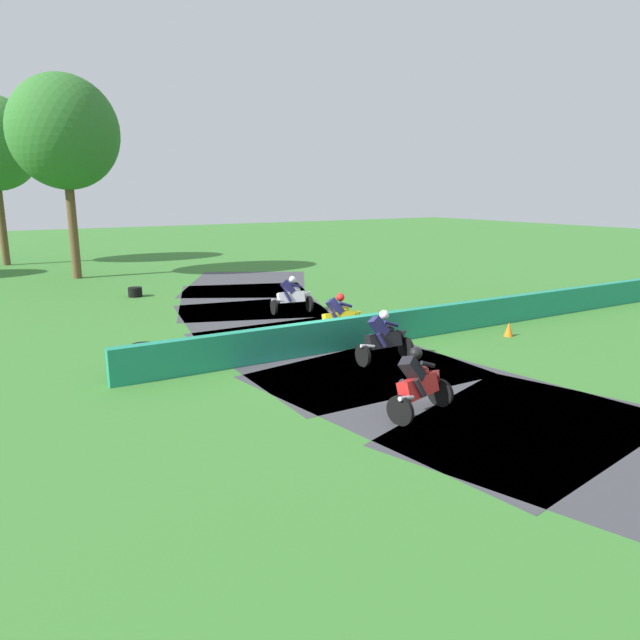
% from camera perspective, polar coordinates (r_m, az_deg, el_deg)
% --- Properties ---
extents(ground_plane, '(120.00, 120.00, 0.00)m').
position_cam_1_polar(ground_plane, '(16.15, 0.20, -3.20)').
color(ground_plane, '#38752D').
extents(track_asphalt, '(10.83, 34.41, 0.01)m').
position_cam_1_polar(track_asphalt, '(16.89, 4.33, -2.51)').
color(track_asphalt, '#3D3D42').
rests_on(track_asphalt, ground).
extents(safety_barrier, '(21.86, 0.84, 0.90)m').
position_cam_1_polar(safety_barrier, '(19.15, 13.71, 0.35)').
color(safety_barrier, '#1E8466').
rests_on(safety_barrier, ground).
extents(motorcycle_lead_white, '(1.71, 0.98, 1.42)m').
position_cam_1_polar(motorcycle_lead_white, '(21.29, -2.72, 2.43)').
color(motorcycle_lead_white, black).
rests_on(motorcycle_lead_white, ground).
extents(motorcycle_chase_yellow, '(1.71, 0.93, 1.43)m').
position_cam_1_polar(motorcycle_chase_yellow, '(17.70, 2.08, 0.34)').
color(motorcycle_chase_yellow, black).
rests_on(motorcycle_chase_yellow, ground).
extents(motorcycle_trailing_black, '(1.69, 0.83, 1.43)m').
position_cam_1_polar(motorcycle_trailing_black, '(15.27, 6.48, -1.74)').
color(motorcycle_trailing_black, black).
rests_on(motorcycle_trailing_black, ground).
extents(motorcycle_fourth_red, '(1.68, 1.08, 1.43)m').
position_cam_1_polar(motorcycle_fourth_red, '(11.85, 9.85, -6.14)').
color(motorcycle_fourth_red, black).
rests_on(motorcycle_fourth_red, ground).
extents(tire_stack_near, '(0.58, 0.58, 0.40)m').
position_cam_1_polar(tire_stack_near, '(25.75, -17.84, 2.65)').
color(tire_stack_near, black).
rests_on(tire_stack_near, ground).
extents(tire_stack_mid_a, '(0.57, 0.57, 0.80)m').
position_cam_1_polar(tire_stack_mid_a, '(14.65, -17.08, -3.83)').
color(tire_stack_mid_a, black).
rests_on(tire_stack_mid_a, ground).
extents(traffic_cone, '(0.28, 0.28, 0.44)m').
position_cam_1_polar(traffic_cone, '(18.79, 18.18, -0.88)').
color(traffic_cone, orange).
rests_on(traffic_cone, ground).
extents(tree_mid_rise, '(5.24, 5.24, 9.96)m').
position_cam_1_polar(tree_mid_rise, '(32.13, -24.01, 16.57)').
color(tree_mid_rise, brown).
rests_on(tree_mid_rise, ground).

